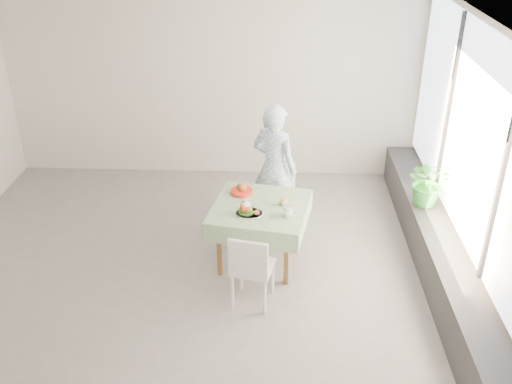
{
  "coord_description": "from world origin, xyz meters",
  "views": [
    {
      "loc": [
        0.97,
        -5.49,
        3.89
      ],
      "look_at": [
        0.74,
        0.16,
        0.89
      ],
      "focal_mm": 40.0,
      "sensor_mm": 36.0,
      "label": 1
    }
  ],
  "objects_px": {
    "diner": "(274,169)",
    "chair_far": "(281,209)",
    "juice_cup_orange": "(283,201)",
    "potted_plant": "(429,182)",
    "chair_near": "(252,281)",
    "main_dish": "(247,210)",
    "cafe_table": "(260,227)"
  },
  "relations": [
    {
      "from": "chair_far",
      "to": "juice_cup_orange",
      "type": "xyz_separation_m",
      "value": [
        0.02,
        -0.77,
        0.54
      ]
    },
    {
      "from": "chair_far",
      "to": "chair_near",
      "type": "relative_size",
      "value": 0.96
    },
    {
      "from": "main_dish",
      "to": "juice_cup_orange",
      "type": "height_order",
      "value": "juice_cup_orange"
    },
    {
      "from": "chair_near",
      "to": "juice_cup_orange",
      "type": "height_order",
      "value": "juice_cup_orange"
    },
    {
      "from": "chair_far",
      "to": "potted_plant",
      "type": "height_order",
      "value": "potted_plant"
    },
    {
      "from": "chair_far",
      "to": "juice_cup_orange",
      "type": "bearing_deg",
      "value": -88.65
    },
    {
      "from": "diner",
      "to": "potted_plant",
      "type": "distance_m",
      "value": 1.87
    },
    {
      "from": "diner",
      "to": "main_dish",
      "type": "relative_size",
      "value": 5.49
    },
    {
      "from": "cafe_table",
      "to": "main_dish",
      "type": "bearing_deg",
      "value": -123.75
    },
    {
      "from": "diner",
      "to": "juice_cup_orange",
      "type": "relative_size",
      "value": 7.05
    },
    {
      "from": "cafe_table",
      "to": "juice_cup_orange",
      "type": "height_order",
      "value": "juice_cup_orange"
    },
    {
      "from": "diner",
      "to": "main_dish",
      "type": "xyz_separation_m",
      "value": [
        -0.28,
        -0.97,
        -0.04
      ]
    },
    {
      "from": "main_dish",
      "to": "juice_cup_orange",
      "type": "relative_size",
      "value": 1.28
    },
    {
      "from": "chair_near",
      "to": "diner",
      "type": "xyz_separation_m",
      "value": [
        0.2,
        1.54,
        0.57
      ]
    },
    {
      "from": "potted_plant",
      "to": "main_dish",
      "type": "bearing_deg",
      "value": -160.49
    },
    {
      "from": "diner",
      "to": "chair_far",
      "type": "bearing_deg",
      "value": -134.0
    },
    {
      "from": "chair_far",
      "to": "potted_plant",
      "type": "relative_size",
      "value": 1.38
    },
    {
      "from": "diner",
      "to": "juice_cup_orange",
      "type": "height_order",
      "value": "diner"
    },
    {
      "from": "juice_cup_orange",
      "to": "main_dish",
      "type": "bearing_deg",
      "value": -149.86
    },
    {
      "from": "juice_cup_orange",
      "to": "potted_plant",
      "type": "xyz_separation_m",
      "value": [
        1.75,
        0.53,
        0.0
      ]
    },
    {
      "from": "chair_far",
      "to": "chair_near",
      "type": "distance_m",
      "value": 1.6
    },
    {
      "from": "cafe_table",
      "to": "main_dish",
      "type": "xyz_separation_m",
      "value": [
        -0.13,
        -0.2,
        0.33
      ]
    },
    {
      "from": "diner",
      "to": "juice_cup_orange",
      "type": "distance_m",
      "value": 0.75
    },
    {
      "from": "chair_near",
      "to": "diner",
      "type": "relative_size",
      "value": 0.51
    },
    {
      "from": "main_dish",
      "to": "potted_plant",
      "type": "bearing_deg",
      "value": 19.51
    },
    {
      "from": "juice_cup_orange",
      "to": "potted_plant",
      "type": "bearing_deg",
      "value": 16.91
    },
    {
      "from": "chair_far",
      "to": "cafe_table",
      "type": "bearing_deg",
      "value": -106.62
    },
    {
      "from": "chair_far",
      "to": "diner",
      "type": "bearing_deg",
      "value": -164.29
    },
    {
      "from": "cafe_table",
      "to": "potted_plant",
      "type": "height_order",
      "value": "potted_plant"
    },
    {
      "from": "main_dish",
      "to": "potted_plant",
      "type": "relative_size",
      "value": 0.51
    },
    {
      "from": "chair_far",
      "to": "potted_plant",
      "type": "bearing_deg",
      "value": -7.71
    },
    {
      "from": "chair_near",
      "to": "main_dish",
      "type": "relative_size",
      "value": 2.82
    }
  ]
}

